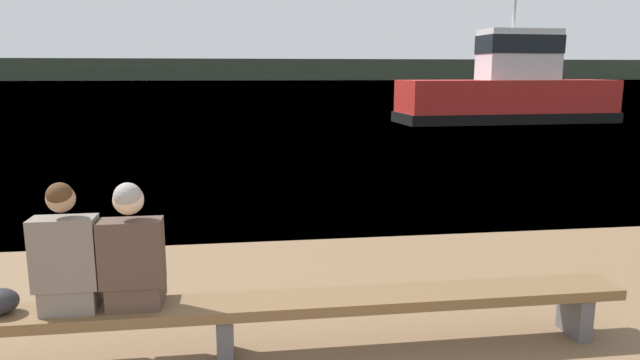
% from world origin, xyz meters
% --- Properties ---
extents(water_surface, '(240.00, 240.00, 0.00)m').
position_xyz_m(water_surface, '(0.00, 126.15, 0.00)').
color(water_surface, '#426B8E').
rests_on(water_surface, ground).
extents(far_shoreline, '(600.00, 12.00, 5.34)m').
position_xyz_m(far_shoreline, '(0.00, 150.93, 2.67)').
color(far_shoreline, '#384233').
rests_on(far_shoreline, ground).
extents(bench_main, '(6.39, 0.41, 0.45)m').
position_xyz_m(bench_main, '(0.25, 3.13, 0.37)').
color(bench_main, brown).
rests_on(bench_main, ground).
extents(person_left, '(0.45, 0.41, 0.96)m').
position_xyz_m(person_left, '(-0.85, 3.14, 0.85)').
color(person_left, '#70665B').
rests_on(person_left, bench_main).
extents(person_right, '(0.45, 0.41, 0.95)m').
position_xyz_m(person_right, '(-0.40, 3.14, 0.86)').
color(person_right, '#4C382D').
rests_on(person_right, bench_main).
extents(tugboat_red, '(9.61, 3.19, 7.21)m').
position_xyz_m(tugboat_red, '(12.00, 22.62, 1.25)').
color(tugboat_red, red).
rests_on(tugboat_red, water_surface).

